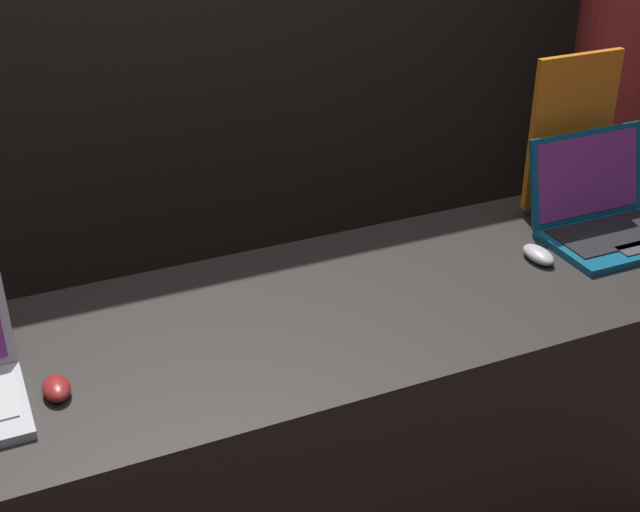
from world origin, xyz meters
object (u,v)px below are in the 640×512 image
Objects in this scene: promo_stand_back at (570,137)px; person_bystander at (609,138)px; mouse_front at (56,388)px; laptop_back at (605,214)px; mouse_back at (538,255)px.

promo_stand_back is 0.71m from person_bystander.
promo_stand_back is at bearing 11.56° from mouse_front.
laptop_back is at bearing -90.00° from promo_stand_back.
mouse_back is (1.27, 0.07, -0.00)m from mouse_front.
person_bystander reaches higher than promo_stand_back.
laptop_back is 0.27m from mouse_back.
mouse_front and mouse_back have the same top height.
mouse_front is 1.28m from mouse_back.
laptop_back is at bearing 11.81° from mouse_back.
promo_stand_back is (0.26, 0.24, 0.21)m from mouse_back.
laptop_back is 3.37× the size of mouse_back.
laptop_back reaches higher than mouse_back.
mouse_front is at bearing -168.44° from promo_stand_back.
person_bystander is (0.53, 0.60, -0.07)m from laptop_back.
promo_stand_back reaches higher than laptop_back.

